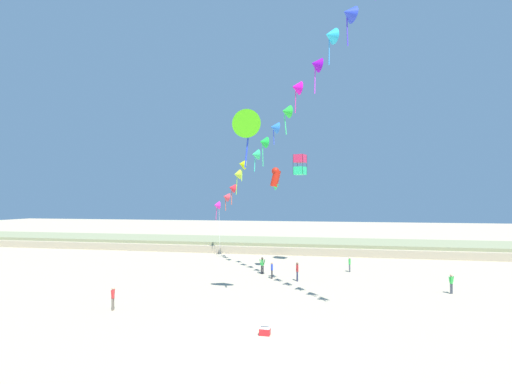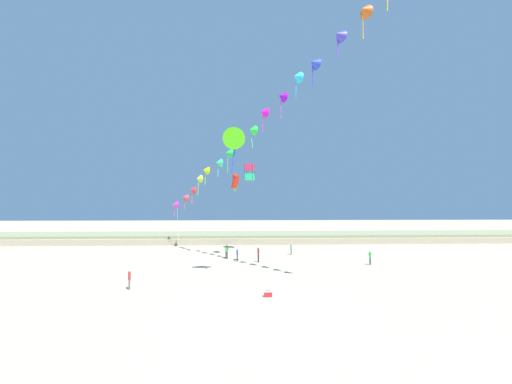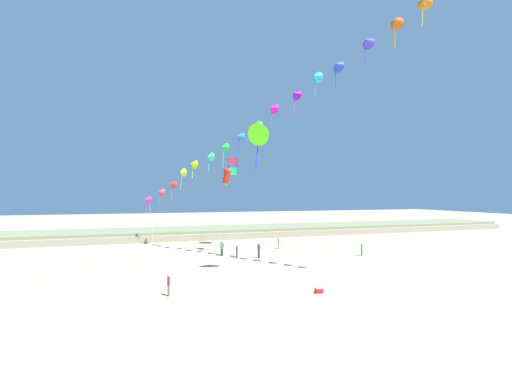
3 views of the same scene
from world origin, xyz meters
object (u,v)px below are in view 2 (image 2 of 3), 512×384
person_near_right (227,251)px  person_mid_center (237,254)px  person_near_left (258,254)px  person_far_right (291,248)px  large_kite_mid_trail (234,139)px  large_kite_high_solo (250,172)px  large_kite_low_lead (235,182)px  person_far_center (129,278)px  person_far_left (370,257)px  beach_cooler (268,294)px

person_near_right → person_mid_center: bearing=-57.4°
person_near_left → person_far_right: bearing=50.8°
large_kite_mid_trail → large_kite_high_solo: large_kite_mid_trail is taller
person_near_left → person_near_right: person_near_left is taller
person_near_left → person_far_right: size_ratio=1.11×
person_near_right → large_kite_low_lead: size_ratio=0.69×
person_far_right → large_kite_high_solo: size_ratio=0.66×
person_far_center → large_kite_low_lead: 20.34m
person_far_left → person_far_center: (-22.78, -9.73, 0.02)m
person_mid_center → beach_cooler: person_mid_center is taller
person_near_left → beach_cooler: person_near_left is taller
person_near_left → large_kite_mid_trail: bearing=-109.1°
person_mid_center → person_far_center: size_ratio=0.98×
large_kite_high_solo → beach_cooler: 26.48m
person_far_right → beach_cooler: (-4.73, -20.24, -0.66)m
large_kite_mid_trail → large_kite_high_solo: 17.50m
large_kite_low_lead → large_kite_mid_trail: 12.84m
large_kite_low_lead → large_kite_mid_trail: size_ratio=0.57×
person_near_left → person_near_right: bearing=143.6°
person_near_left → large_kite_mid_trail: (-2.71, -7.83, 11.65)m
large_kite_mid_trail → person_far_center: bearing=-152.4°
person_near_left → person_far_left: bearing=-10.6°
beach_cooler → person_far_left: bearing=45.2°
person_far_left → person_far_center: size_ratio=0.98×
person_mid_center → large_kite_mid_trail: bearing=-92.0°
person_near_right → person_near_left: bearing=-36.4°
large_kite_mid_trail → large_kite_high_solo: (1.98, 17.33, -1.39)m
person_near_left → person_far_right: 7.32m
person_near_right → large_kite_low_lead: 8.81m
large_kite_low_lead → large_kite_high_solo: size_ratio=1.03×
person_far_center → person_near_right: bearing=64.7°
large_kite_low_lead → large_kite_high_solo: (1.99, 4.88, 1.74)m
person_near_right → large_kite_mid_trail: large_kite_mid_trail is taller
person_far_left → large_kite_low_lead: 18.47m
person_mid_center → large_kite_high_solo: bearing=79.2°
person_far_right → beach_cooler: person_far_right is taller
large_kite_mid_trail → beach_cooler: 14.35m
person_near_right → person_far_center: (-6.96, -14.74, -0.05)m
large_kite_high_solo → person_near_right: bearing=-113.9°
person_mid_center → person_near_left: bearing=-16.1°
person_near_right → person_far_center: size_ratio=1.05×
person_near_right → large_kite_mid_trail: 15.78m
person_mid_center → large_kite_mid_trail: 14.51m
person_mid_center → person_far_left: same height
person_far_center → person_near_left: bearing=48.3°
person_mid_center → large_kite_low_lead: size_ratio=0.64×
person_far_center → large_kite_low_lead: bearing=64.4°
person_far_right → large_kite_mid_trail: (-7.33, -13.50, 11.74)m
person_far_center → person_mid_center: bearing=56.9°
person_far_center → large_kite_mid_trail: (7.98, 4.17, 11.72)m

